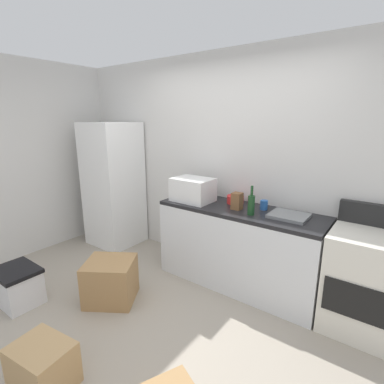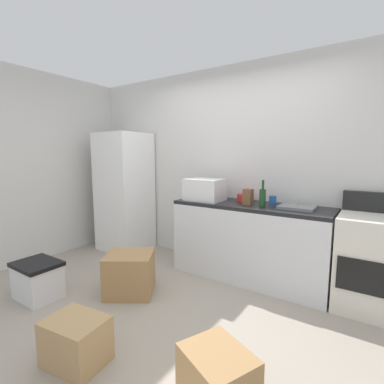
# 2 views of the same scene
# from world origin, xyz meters

# --- Properties ---
(ground_plane) EXTENTS (6.00, 6.00, 0.00)m
(ground_plane) POSITION_xyz_m (0.00, 0.00, 0.00)
(ground_plane) COLOR #9E9384
(wall_back) EXTENTS (5.00, 0.10, 2.60)m
(wall_back) POSITION_xyz_m (0.00, 1.55, 1.30)
(wall_back) COLOR silver
(wall_back) RESTS_ON ground_plane
(wall_left) EXTENTS (0.10, 3.20, 2.60)m
(wall_left) POSITION_xyz_m (-2.45, 0.00, 1.30)
(wall_left) COLOR silver
(wall_left) RESTS_ON ground_plane
(kitchen_counter) EXTENTS (1.80, 0.60, 0.90)m
(kitchen_counter) POSITION_xyz_m (0.30, 1.20, 0.45)
(kitchen_counter) COLOR silver
(kitchen_counter) RESTS_ON ground_plane
(refrigerator) EXTENTS (0.68, 0.66, 1.79)m
(refrigerator) POSITION_xyz_m (-1.75, 1.15, 0.90)
(refrigerator) COLOR white
(refrigerator) RESTS_ON ground_plane
(stove_oven) EXTENTS (0.60, 0.61, 1.10)m
(stove_oven) POSITION_xyz_m (1.52, 1.21, 0.47)
(stove_oven) COLOR silver
(stove_oven) RESTS_ON ground_plane
(microwave) EXTENTS (0.46, 0.34, 0.27)m
(microwave) POSITION_xyz_m (-0.29, 1.14, 1.04)
(microwave) COLOR white
(microwave) RESTS_ON kitchen_counter
(sink_basin) EXTENTS (0.36, 0.32, 0.03)m
(sink_basin) POSITION_xyz_m (0.82, 1.23, 0.92)
(sink_basin) COLOR slate
(sink_basin) RESTS_ON kitchen_counter
(wine_bottle) EXTENTS (0.07, 0.07, 0.30)m
(wine_bottle) POSITION_xyz_m (0.48, 1.08, 1.01)
(wine_bottle) COLOR #193F1E
(wine_bottle) RESTS_ON kitchen_counter
(coffee_mug) EXTENTS (0.08, 0.08, 0.10)m
(coffee_mug) POSITION_xyz_m (0.52, 1.32, 0.95)
(coffee_mug) COLOR #2659A5
(coffee_mug) RESTS_ON kitchen_counter
(knife_block) EXTENTS (0.10, 0.10, 0.18)m
(knife_block) POSITION_xyz_m (0.28, 1.16, 0.99)
(knife_block) COLOR brown
(knife_block) RESTS_ON kitchen_counter
(mixing_bowl) EXTENTS (0.19, 0.19, 0.09)m
(mixing_bowl) POSITION_xyz_m (0.16, 1.34, 0.95)
(mixing_bowl) COLOR red
(mixing_bowl) RESTS_ON kitchen_counter
(cardboard_box_medium) EXTENTS (0.64, 0.62, 0.44)m
(cardboard_box_medium) POSITION_xyz_m (-0.61, 0.14, 0.22)
(cardboard_box_medium) COLOR #A37A4C
(cardboard_box_medium) RESTS_ON ground_plane
(cardboard_box_small) EXTENTS (0.45, 0.37, 0.33)m
(cardboard_box_small) POSITION_xyz_m (-0.18, -0.79, 0.16)
(cardboard_box_small) COLOR tan
(cardboard_box_small) RESTS_ON ground_plane
(storage_bin) EXTENTS (0.46, 0.36, 0.38)m
(storage_bin) POSITION_xyz_m (-1.33, -0.46, 0.19)
(storage_bin) COLOR silver
(storage_bin) RESTS_ON ground_plane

